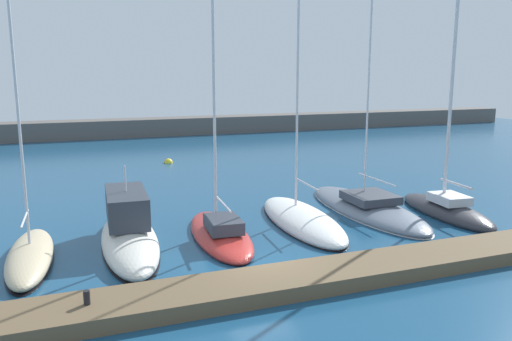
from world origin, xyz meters
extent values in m
plane|color=navy|center=(0.00, 0.00, 0.00)|extent=(120.00, 120.00, 0.00)
cube|color=brown|center=(0.00, -2.01, 0.27)|extent=(30.14, 2.29, 0.54)
cube|color=#5B5651|center=(0.00, 43.45, 1.01)|extent=(108.00, 3.52, 2.02)
ellipsoid|color=beige|center=(-8.30, 3.93, 0.23)|extent=(1.97, 6.89, 0.95)
ellipsoid|color=black|center=(-8.30, 3.93, 0.02)|extent=(1.99, 6.96, 0.12)
cylinder|color=silver|center=(-8.29, 4.11, 6.21)|extent=(0.11, 0.11, 11.00)
cylinder|color=silver|center=(-8.33, 3.21, 1.99)|extent=(0.17, 2.54, 0.08)
ellipsoid|color=silver|center=(-4.38, 4.35, 0.26)|extent=(2.77, 8.75, 1.28)
ellipsoid|color=black|center=(-4.38, 4.35, 0.02)|extent=(2.80, 8.83, 0.12)
cube|color=#333842|center=(-4.34, 5.28, 1.58)|extent=(1.88, 3.98, 1.36)
cube|color=black|center=(-4.32, 5.67, 1.78)|extent=(1.56, 1.05, 0.76)
cylinder|color=silver|center=(-4.34, 5.28, 2.84)|extent=(0.08, 0.08, 1.15)
ellipsoid|color=#B72D28|center=(-0.37, 4.15, 0.14)|extent=(2.91, 7.68, 0.88)
cylinder|color=silver|center=(-0.30, 5.02, 7.97)|extent=(0.13, 0.13, 14.78)
cylinder|color=silver|center=(-0.42, 3.41, 1.77)|extent=(0.29, 2.68, 0.09)
cube|color=#333842|center=(-0.42, 3.47, 0.85)|extent=(1.57, 2.20, 0.55)
ellipsoid|color=white|center=(4.07, 4.84, 0.18)|extent=(3.30, 8.85, 1.14)
ellipsoid|color=black|center=(4.07, 4.84, 0.02)|extent=(3.33, 8.94, 0.12)
cylinder|color=silver|center=(4.13, 5.68, 9.73)|extent=(0.12, 0.12, 17.95)
cylinder|color=silver|center=(4.03, 4.19, 2.13)|extent=(0.26, 2.68, 0.08)
ellipsoid|color=slate|center=(8.37, 5.73, 0.15)|extent=(3.46, 10.47, 0.95)
ellipsoid|color=silver|center=(8.37, 5.73, 0.02)|extent=(3.49, 10.57, 0.12)
cylinder|color=silver|center=(8.37, 5.98, 8.26)|extent=(0.10, 0.10, 15.26)
cylinder|color=silver|center=(8.36, 4.84, 1.92)|extent=(0.12, 3.45, 0.07)
cube|color=#333842|center=(8.36, 5.36, 0.84)|extent=(2.37, 2.64, 0.43)
ellipsoid|color=#2D2D33|center=(11.95, 3.64, 0.16)|extent=(2.99, 7.39, 1.05)
cylinder|color=silver|center=(11.98, 3.89, 6.65)|extent=(0.17, 0.17, 11.93)
cylinder|color=silver|center=(11.89, 2.99, 1.80)|extent=(0.35, 2.47, 0.12)
cube|color=silver|center=(11.93, 3.41, 0.91)|extent=(1.67, 2.06, 0.45)
sphere|color=yellow|center=(1.26, 24.31, 0.00)|extent=(0.74, 0.74, 0.74)
cylinder|color=black|center=(-6.42, -2.01, 0.76)|extent=(0.20, 0.20, 0.44)
camera|label=1|loc=(-6.75, -17.27, 7.44)|focal=35.91mm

